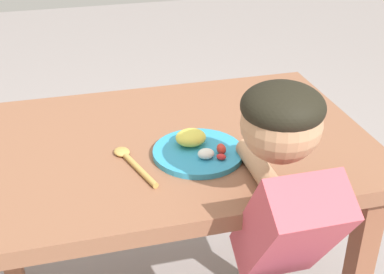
% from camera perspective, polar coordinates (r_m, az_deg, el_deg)
% --- Properties ---
extents(dining_table, '(1.16, 0.74, 0.68)m').
position_cam_1_polar(dining_table, '(1.51, -3.26, -3.34)').
color(dining_table, brown).
rests_on(dining_table, ground_plane).
extents(plate, '(0.24, 0.24, 0.06)m').
position_cam_1_polar(plate, '(1.39, 0.60, -1.35)').
color(plate, '#2F94C1').
rests_on(plate, dining_table).
extents(fork, '(0.04, 0.21, 0.01)m').
position_cam_1_polar(fork, '(1.42, 7.01, -1.35)').
color(fork, silver).
rests_on(fork, dining_table).
extents(spoon, '(0.09, 0.21, 0.02)m').
position_cam_1_polar(spoon, '(1.36, -6.54, -2.68)').
color(spoon, tan).
rests_on(spoon, dining_table).
extents(person, '(0.18, 0.44, 0.97)m').
position_cam_1_polar(person, '(1.25, 10.11, -13.17)').
color(person, '#4D4A71').
rests_on(person, ground_plane).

